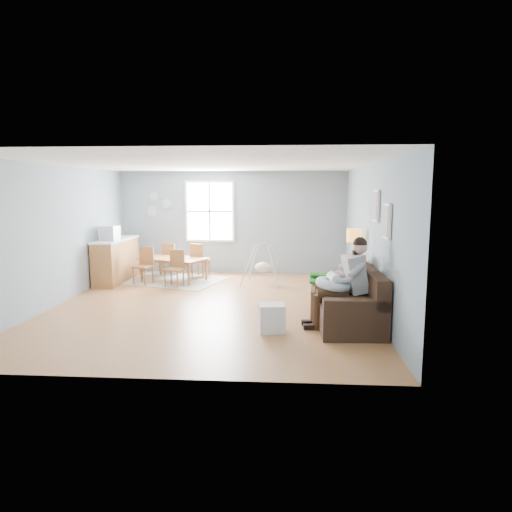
# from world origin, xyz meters

# --- Properties ---
(room) EXTENTS (8.40, 9.40, 3.90)m
(room) POSITION_xyz_m (0.00, 0.00, 2.42)
(room) COLOR #A16D39
(window) EXTENTS (1.32, 0.08, 1.62)m
(window) POSITION_xyz_m (-0.60, 3.46, 1.65)
(window) COLOR white
(window) RESTS_ON room
(pictures) EXTENTS (0.05, 1.34, 0.74)m
(pictures) POSITION_xyz_m (2.97, -1.05, 1.85)
(pictures) COLOR white
(pictures) RESTS_ON room
(wall_plates) EXTENTS (0.67, 0.02, 0.66)m
(wall_plates) POSITION_xyz_m (-2.00, 3.47, 1.83)
(wall_plates) COLOR #A4BDC5
(wall_plates) RESTS_ON room
(sofa) EXTENTS (1.04, 2.30, 0.92)m
(sofa) POSITION_xyz_m (2.52, -0.92, 0.33)
(sofa) COLOR black
(sofa) RESTS_ON room
(green_throw) EXTENTS (1.09, 0.93, 0.04)m
(green_throw) POSITION_xyz_m (2.41, -0.16, 0.58)
(green_throw) COLOR #155F17
(green_throw) RESTS_ON sofa
(beige_pillow) EXTENTS (0.20, 0.55, 0.54)m
(beige_pillow) POSITION_xyz_m (2.74, -0.31, 0.83)
(beige_pillow) COLOR #C5B397
(beige_pillow) RESTS_ON sofa
(father) EXTENTS (1.07, 0.53, 1.48)m
(father) POSITION_xyz_m (2.38, -1.25, 0.79)
(father) COLOR gray
(father) RESTS_ON sofa
(nursing_pillow) EXTENTS (0.62, 0.60, 0.24)m
(nursing_pillow) POSITION_xyz_m (2.21, -1.25, 0.71)
(nursing_pillow) COLOR #CBEFFF
(nursing_pillow) RESTS_ON father
(infant) EXTENTS (0.20, 0.44, 0.16)m
(infant) POSITION_xyz_m (2.21, -1.21, 0.82)
(infant) COLOR white
(infant) RESTS_ON nursing_pillow
(toddler) EXTENTS (0.57, 0.28, 0.90)m
(toddler) POSITION_xyz_m (2.42, -0.71, 0.77)
(toddler) COLOR silver
(toddler) RESTS_ON sofa
(floor_lamp) EXTENTS (0.29, 0.29, 1.46)m
(floor_lamp) POSITION_xyz_m (2.78, 0.51, 1.21)
(floor_lamp) COLOR black
(floor_lamp) RESTS_ON room
(storage_cube) EXTENTS (0.45, 0.41, 0.44)m
(storage_cube) POSITION_xyz_m (1.22, -1.58, 0.22)
(storage_cube) COLOR silver
(storage_cube) RESTS_ON room
(rug) EXTENTS (2.76, 2.38, 0.01)m
(rug) POSITION_xyz_m (-1.34, 2.35, 0.01)
(rug) COLOR #A39D95
(rug) RESTS_ON room
(dining_table) EXTENTS (1.81, 1.44, 0.56)m
(dining_table) POSITION_xyz_m (-1.34, 2.35, 0.28)
(dining_table) COLOR #925C2F
(dining_table) RESTS_ON rug
(chair_sw) EXTENTS (0.49, 0.49, 0.87)m
(chair_sw) POSITION_xyz_m (-1.91, 1.92, 0.49)
(chair_sw) COLOR brown
(chair_sw) RESTS_ON rug
(chair_se) EXTENTS (0.45, 0.45, 0.84)m
(chair_se) POSITION_xyz_m (-1.11, 1.67, 0.47)
(chair_se) COLOR brown
(chair_se) RESTS_ON rug
(chair_nw) EXTENTS (0.46, 0.46, 0.84)m
(chair_nw) POSITION_xyz_m (-1.58, 3.03, 0.47)
(chair_nw) COLOR brown
(chair_nw) RESTS_ON rug
(chair_ne) EXTENTS (0.51, 0.51, 0.87)m
(chair_ne) POSITION_xyz_m (-0.78, 2.79, 0.49)
(chair_ne) COLOR brown
(chair_ne) RESTS_ON rug
(counter) EXTENTS (0.56, 1.86, 1.04)m
(counter) POSITION_xyz_m (-2.70, 2.16, 0.53)
(counter) COLOR #925C2F
(counter) RESTS_ON room
(monitor) EXTENTS (0.41, 0.39, 0.35)m
(monitor) POSITION_xyz_m (-2.69, 1.81, 1.21)
(monitor) COLOR #BBBBC0
(monitor) RESTS_ON counter
(baby_swing) EXTENTS (1.04, 1.06, 0.94)m
(baby_swing) POSITION_xyz_m (0.89, 2.08, 0.42)
(baby_swing) COLOR #BBBBC0
(baby_swing) RESTS_ON room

